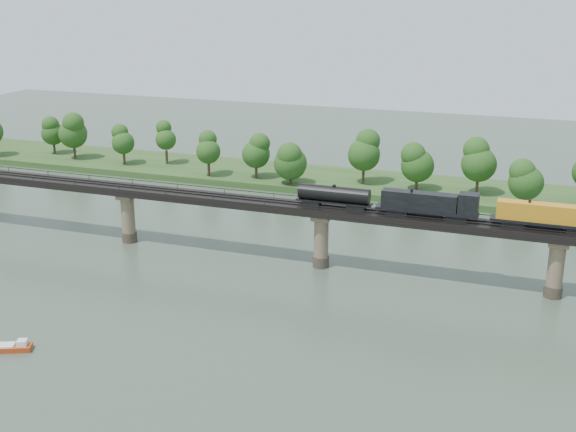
% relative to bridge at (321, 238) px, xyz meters
% --- Properties ---
extents(ground, '(400.00, 400.00, 0.00)m').
position_rel_bridge_xyz_m(ground, '(0.00, -30.00, -5.46)').
color(ground, '#334134').
rests_on(ground, ground).
extents(far_bank, '(300.00, 24.00, 1.60)m').
position_rel_bridge_xyz_m(far_bank, '(0.00, 55.00, -4.66)').
color(far_bank, '#28461C').
rests_on(far_bank, ground).
extents(bridge, '(236.00, 30.00, 11.50)m').
position_rel_bridge_xyz_m(bridge, '(0.00, 0.00, 0.00)').
color(bridge, '#473A2D').
rests_on(bridge, ground).
extents(bridge_superstructure, '(220.00, 4.90, 0.75)m').
position_rel_bridge_xyz_m(bridge_superstructure, '(0.00, 0.00, 6.33)').
color(bridge_superstructure, black).
rests_on(bridge_superstructure, bridge).
extents(far_treeline, '(289.06, 17.54, 13.60)m').
position_rel_bridge_xyz_m(far_treeline, '(-8.21, 50.52, 3.37)').
color(far_treeline, '#382619').
rests_on(far_treeline, far_bank).
extents(freight_train, '(69.85, 2.72, 4.81)m').
position_rel_bridge_xyz_m(freight_train, '(31.41, -0.00, 8.34)').
color(freight_train, black).
rests_on(freight_train, bridge).
extents(motorboat, '(5.92, 4.07, 1.56)m').
position_rel_bridge_xyz_m(motorboat, '(-31.93, -44.72, -4.92)').
color(motorboat, '#A83513').
rests_on(motorboat, ground).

